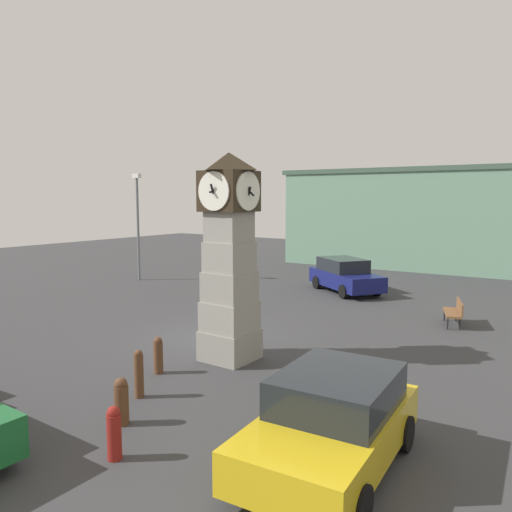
# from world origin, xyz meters

# --- Properties ---
(ground_plane) EXTENTS (69.27, 69.27, 0.00)m
(ground_plane) POSITION_xyz_m (0.00, 0.00, 0.00)
(ground_plane) COLOR #38383A
(clock_tower) EXTENTS (1.72, 1.59, 5.77)m
(clock_tower) POSITION_xyz_m (1.95, -1.55, 2.86)
(clock_tower) COLOR gray
(clock_tower) RESTS_ON ground_plane
(bollard_near_tower) EXTENTS (0.25, 0.25, 0.97)m
(bollard_near_tower) POSITION_xyz_m (3.67, -7.00, 0.49)
(bollard_near_tower) COLOR maroon
(bollard_near_tower) RESTS_ON ground_plane
(bollard_mid_row) EXTENTS (0.29, 0.29, 0.97)m
(bollard_mid_row) POSITION_xyz_m (2.70, -6.03, 0.49)
(bollard_mid_row) COLOR brown
(bollard_mid_row) RESTS_ON ground_plane
(bollard_far_row) EXTENTS (0.22, 0.22, 1.12)m
(bollard_far_row) POSITION_xyz_m (1.93, -4.89, 0.57)
(bollard_far_row) COLOR brown
(bollard_far_row) RESTS_ON ground_plane
(bollard_end_row) EXTENTS (0.25, 0.25, 0.97)m
(bollard_end_row) POSITION_xyz_m (1.13, -3.52, 0.49)
(bollard_end_row) COLOR brown
(bollard_end_row) RESTS_ON ground_plane
(car_far_lot) EXTENTS (4.57, 3.96, 1.61)m
(car_far_lot) POSITION_xyz_m (0.20, 9.67, 0.81)
(car_far_lot) COLOR navy
(car_far_lot) RESTS_ON ground_plane
(car_end_of_row) EXTENTS (2.35, 4.20, 1.59)m
(car_end_of_row) POSITION_xyz_m (6.87, -4.99, 0.80)
(car_end_of_row) COLOR gold
(car_end_of_row) RESTS_ON ground_plane
(bench) EXTENTS (1.03, 1.69, 0.90)m
(bench) POSITION_xyz_m (6.18, 6.05, 0.52)
(bench) COLOR brown
(bench) RESTS_ON ground_plane
(street_lamp_near_road) EXTENTS (0.50, 0.24, 5.85)m
(street_lamp_near_road) POSITION_xyz_m (-10.70, 6.35, 3.41)
(street_lamp_near_road) COLOR slate
(street_lamp_near_road) RESTS_ON ground_plane
(warehouse_blue_far) EXTENTS (16.69, 7.40, 6.42)m
(warehouse_blue_far) POSITION_xyz_m (-0.26, 21.08, 3.22)
(warehouse_blue_far) COLOR gray
(warehouse_blue_far) RESTS_ON ground_plane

